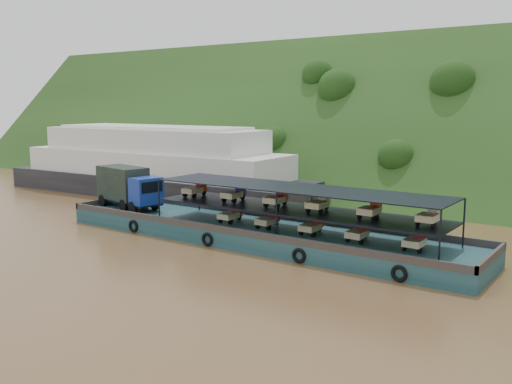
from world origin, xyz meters
The scene contains 4 objects.
ground centered at (0.00, 0.00, 0.00)m, with size 160.00×160.00×0.00m, color brown.
hillside centered at (0.00, 36.00, 0.00)m, with size 140.00×28.00×28.00m, color #1A3212.
cargo_barge centered at (-1.07, -0.60, 1.22)m, with size 35.06×7.18×4.91m.
passenger_ferry centered at (-22.80, 11.58, 3.48)m, with size 40.09×11.89×8.03m.
Camera 1 is at (25.54, -35.99, 10.69)m, focal length 40.00 mm.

